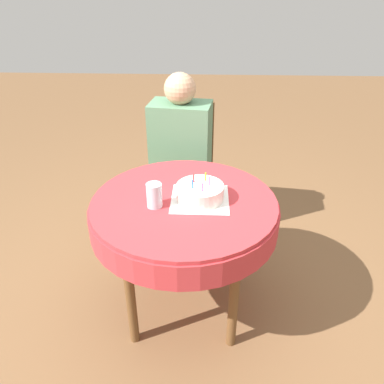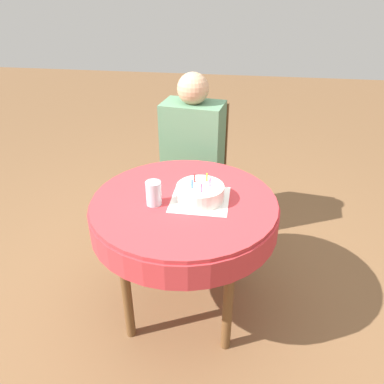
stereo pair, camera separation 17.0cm
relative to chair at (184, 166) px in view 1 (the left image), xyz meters
name	(u,v)px [view 1 (the left image)]	position (x,y,z in m)	size (l,w,h in m)	color
ground_plane	(185,304)	(0.06, -0.86, -0.50)	(12.00, 12.00, 0.00)	brown
dining_table	(184,215)	(0.06, -0.86, 0.14)	(0.96, 0.96, 0.73)	#BC3338
chair	(184,166)	(0.00, 0.00, 0.00)	(0.49, 0.49, 0.95)	brown
person	(180,145)	(-0.01, -0.10, 0.21)	(0.43, 0.39, 1.19)	tan
napkin	(200,199)	(0.14, -0.84, 0.23)	(0.29, 0.29, 0.00)	white
birthday_cake	(200,192)	(0.14, -0.84, 0.27)	(0.24, 0.24, 0.12)	white
drinking_glass	(154,195)	(-0.08, -0.92, 0.29)	(0.08, 0.08, 0.12)	silver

